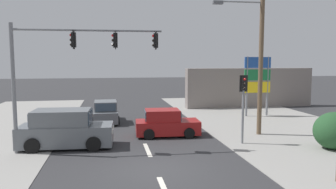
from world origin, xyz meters
TOP-DOWN VIEW (x-y plane):
  - ground_plane at (0.00, 0.00)m, footprint 140.00×140.00m
  - lane_dash_mid at (0.00, 3.00)m, footprint 0.20×2.40m
  - lane_dash_far at (0.00, 8.00)m, footprint 0.20×2.40m
  - kerb_right_verge at (9.00, 2.00)m, footprint 10.00×44.00m
  - utility_pole_midground_right at (6.66, 5.14)m, footprint 3.78×0.35m
  - traffic_signal_mast at (-3.68, 3.38)m, footprint 6.89×0.57m
  - pedestal_signal_right_kerb at (4.98, 3.29)m, footprint 0.44×0.29m
  - shopping_plaza_sign at (9.46, 11.17)m, footprint 2.10×0.16m
  - shopfront_wall_far at (11.00, 16.00)m, footprint 12.00×1.00m
  - hatchback_oncoming_near at (1.39, 5.76)m, footprint 3.71×1.92m
  - suv_kerbside_parked at (-3.95, 4.16)m, footprint 4.63×2.26m
  - hatchback_oncoming_mid at (-2.06, 10.56)m, footprint 1.84×3.67m

SIDE VIEW (x-z plane):
  - ground_plane at x=0.00m, z-range 0.00..0.00m
  - lane_dash_mid at x=0.00m, z-range 0.00..0.01m
  - lane_dash_far at x=0.00m, z-range 0.00..0.01m
  - kerb_right_verge at x=9.00m, z-range 0.00..0.02m
  - hatchback_oncoming_near at x=1.39m, z-range -0.06..1.47m
  - hatchback_oncoming_mid at x=-2.06m, z-range -0.06..1.47m
  - suv_kerbside_parked at x=-3.95m, z-range -0.06..1.83m
  - shopfront_wall_far at x=11.00m, z-range 0.00..3.60m
  - pedestal_signal_right_kerb at x=4.98m, z-range 0.64..4.20m
  - shopping_plaza_sign at x=9.46m, z-range 0.68..5.28m
  - traffic_signal_mast at x=-3.68m, z-range 1.35..7.35m
  - utility_pole_midground_right at x=6.66m, z-range 0.37..10.85m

